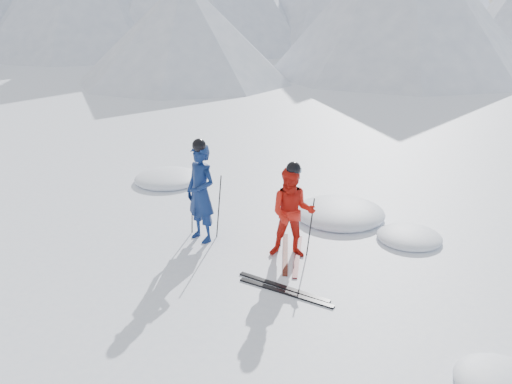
% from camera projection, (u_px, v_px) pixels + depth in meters
% --- Properties ---
extents(ground, '(160.00, 160.00, 0.00)m').
position_uv_depth(ground, '(324.00, 273.00, 9.38)').
color(ground, white).
rests_on(ground, ground).
extents(skier_blue, '(0.82, 0.68, 1.93)m').
position_uv_depth(skier_blue, '(201.00, 193.00, 10.36)').
color(skier_blue, navy).
rests_on(skier_blue, ground).
extents(skier_red, '(1.00, 0.89, 1.70)m').
position_uv_depth(skier_red, '(292.00, 213.00, 9.73)').
color(skier_red, red).
rests_on(skier_red, ground).
extents(pole_blue_left, '(0.13, 0.09, 1.29)m').
position_uv_depth(pole_blue_left, '(192.00, 204.00, 10.72)').
color(pole_blue_left, black).
rests_on(pole_blue_left, ground).
extents(pole_blue_right, '(0.13, 0.08, 1.29)m').
position_uv_depth(pole_blue_right, '(219.00, 207.00, 10.59)').
color(pole_blue_right, black).
rests_on(pole_blue_right, ground).
extents(pole_red_left, '(0.11, 0.09, 1.13)m').
position_uv_depth(pole_red_left, '(282.00, 220.00, 10.16)').
color(pole_red_left, black).
rests_on(pole_red_left, ground).
extents(pole_red_right, '(0.11, 0.08, 1.13)m').
position_uv_depth(pole_red_right, '(310.00, 227.00, 9.84)').
color(pole_red_right, black).
rests_on(pole_red_right, ground).
extents(ski_worn_left, '(0.71, 1.61, 0.03)m').
position_uv_depth(ski_worn_left, '(285.00, 253.00, 10.07)').
color(ski_worn_left, black).
rests_on(ski_worn_left, ground).
extents(ski_worn_right, '(0.61, 1.65, 0.03)m').
position_uv_depth(ski_worn_right, '(297.00, 256.00, 9.97)').
color(ski_worn_right, black).
rests_on(ski_worn_right, ground).
extents(ski_loose_a, '(1.70, 0.33, 0.03)m').
position_uv_depth(ski_loose_a, '(283.00, 287.00, 8.91)').
color(ski_loose_a, black).
rests_on(ski_loose_a, ground).
extents(ski_loose_b, '(1.70, 0.27, 0.03)m').
position_uv_depth(ski_loose_b, '(286.00, 293.00, 8.74)').
color(ski_loose_b, black).
rests_on(ski_loose_b, ground).
extents(snow_lumps, '(9.52, 6.23, 0.43)m').
position_uv_depth(snow_lumps, '(292.00, 215.00, 11.88)').
color(snow_lumps, white).
rests_on(snow_lumps, ground).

